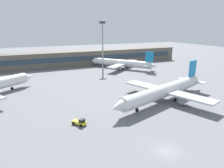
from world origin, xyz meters
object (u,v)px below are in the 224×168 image
(airplane_far, at_px, (121,63))
(baggage_tug_yellow, at_px, (80,122))
(airplane_near, at_px, (164,91))
(floodlight_tower_west, at_px, (103,42))

(airplane_far, xyz_separation_m, baggage_tug_yellow, (-42.13, -60.78, -2.48))
(airplane_near, bearing_deg, airplane_far, 77.54)
(airplane_far, bearing_deg, floodlight_tower_west, 168.28)
(airplane_near, distance_m, airplane_far, 56.59)
(baggage_tug_yellow, distance_m, floodlight_tower_west, 71.92)
(airplane_near, distance_m, floodlight_tower_west, 58.64)
(airplane_far, distance_m, baggage_tug_yellow, 73.99)
(airplane_far, distance_m, floodlight_tower_west, 16.06)
(airplane_far, xyz_separation_m, floodlight_tower_west, (-10.50, 2.18, 11.95))
(airplane_near, relative_size, baggage_tug_yellow, 11.93)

